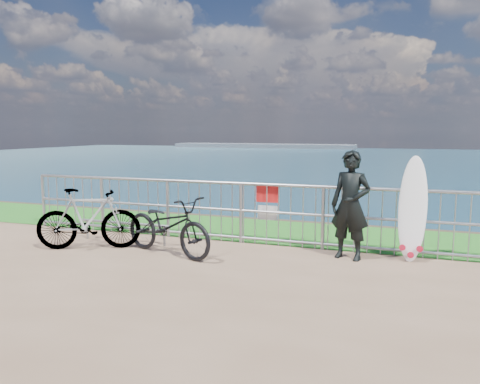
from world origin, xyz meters
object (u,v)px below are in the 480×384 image
at_px(surfboard, 412,212).
at_px(bicycle_near, 168,225).
at_px(surfer, 350,205).
at_px(bicycle_far, 89,219).

bearing_deg(surfboard, bicycle_near, -165.03).
bearing_deg(surfer, bicycle_near, -150.03).
relative_size(bicycle_near, bicycle_far, 1.06).
bearing_deg(surfer, bicycle_far, -153.39).
height_order(surfer, bicycle_near, surfer).
xyz_separation_m(bicycle_near, bicycle_far, (-1.48, -0.12, 0.04)).
relative_size(surfer, bicycle_near, 0.93).
relative_size(surfer, bicycle_far, 0.99).
distance_m(surfer, surfboard, 0.98).
height_order(surfer, surfboard, surfer).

